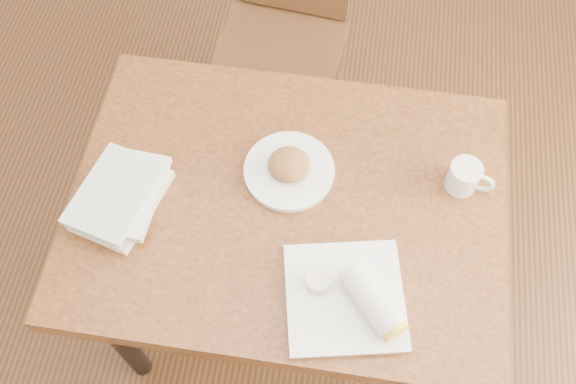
# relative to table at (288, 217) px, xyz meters

# --- Properties ---
(ground) EXTENTS (4.00, 5.00, 0.01)m
(ground) POSITION_rel_table_xyz_m (0.00, 0.00, -0.67)
(ground) COLOR #472814
(ground) RESTS_ON ground
(table) EXTENTS (1.10, 0.81, 0.75)m
(table) POSITION_rel_table_xyz_m (0.00, 0.00, 0.00)
(table) COLOR brown
(table) RESTS_ON ground
(chair_far) EXTENTS (0.46, 0.46, 0.95)m
(chair_far) POSITION_rel_table_xyz_m (-0.13, 0.80, -0.11)
(chair_far) COLOR #4A2B15
(chair_far) RESTS_ON ground
(plate_scone) EXTENTS (0.23, 0.23, 0.07)m
(plate_scone) POSITION_rel_table_xyz_m (-0.01, 0.08, 0.11)
(plate_scone) COLOR white
(plate_scone) RESTS_ON table
(coffee_mug) EXTENTS (0.12, 0.08, 0.08)m
(coffee_mug) POSITION_rel_table_xyz_m (0.43, 0.11, 0.13)
(coffee_mug) COLOR white
(coffee_mug) RESTS_ON table
(plate_burrito) EXTENTS (0.32, 0.32, 0.09)m
(plate_burrito) POSITION_rel_table_xyz_m (0.19, -0.24, 0.12)
(plate_burrito) COLOR white
(plate_burrito) RESTS_ON table
(book_stack) EXTENTS (0.23, 0.28, 0.07)m
(book_stack) POSITION_rel_table_xyz_m (-0.41, -0.06, 0.12)
(book_stack) COLOR white
(book_stack) RESTS_ON table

